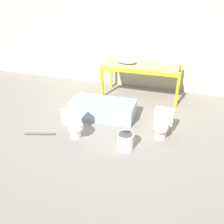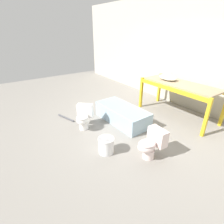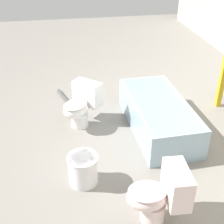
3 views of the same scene
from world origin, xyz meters
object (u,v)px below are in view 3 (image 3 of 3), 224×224
object	(u,v)px
bathtub_main	(158,113)
toilet_far	(160,194)
bucket_white	(83,169)
toilet_near	(81,104)

from	to	relation	value
bathtub_main	toilet_far	distance (m)	1.50
bathtub_main	bucket_white	size ratio (longest dim) A/B	4.64
toilet_near	bucket_white	world-z (taller)	toilet_near
bucket_white	bathtub_main	bearing A→B (deg)	128.36
bathtub_main	bucket_white	distance (m)	1.35
toilet_near	bucket_white	bearing A→B (deg)	-51.53
toilet_far	bucket_white	world-z (taller)	toilet_far
toilet_near	toilet_far	size ratio (longest dim) A/B	1.09
toilet_far	bucket_white	xyz separation A→B (m)	(-0.60, -0.62, -0.13)
toilet_far	bathtub_main	bearing A→B (deg)	166.60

